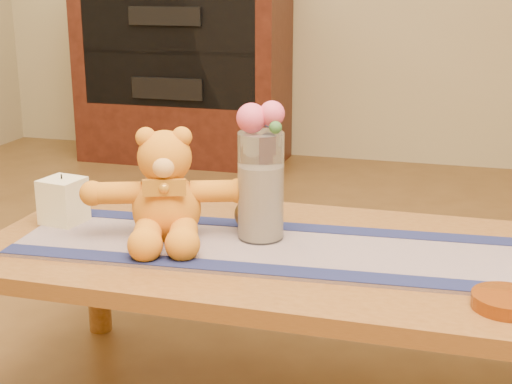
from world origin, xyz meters
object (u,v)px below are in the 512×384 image
(teddy_bear, at_px, (166,186))
(bronze_ball, at_px, (250,214))
(glass_vase, at_px, (261,186))
(amber_dish, at_px, (506,301))
(pillar_candle, at_px, (63,201))

(teddy_bear, relative_size, bronze_ball, 4.90)
(glass_vase, height_order, amber_dish, glass_vase)
(pillar_candle, height_order, glass_vase, glass_vase)
(teddy_bear, height_order, pillar_candle, teddy_bear)
(glass_vase, distance_m, bronze_ball, 0.12)
(amber_dish, bearing_deg, bronze_ball, 154.43)
(teddy_bear, height_order, glass_vase, glass_vase)
(pillar_candle, relative_size, amber_dish, 0.86)
(glass_vase, xyz_separation_m, amber_dish, (0.56, -0.23, -0.12))
(teddy_bear, bearing_deg, amber_dish, -32.78)
(teddy_bear, relative_size, pillar_candle, 3.28)
(glass_vase, bearing_deg, amber_dish, -22.75)
(teddy_bear, xyz_separation_m, glass_vase, (0.22, 0.05, 0.00))
(glass_vase, bearing_deg, bronze_ball, 129.19)
(amber_dish, bearing_deg, glass_vase, 157.25)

